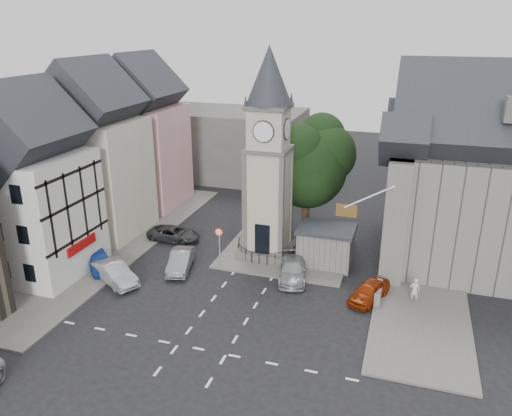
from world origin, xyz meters
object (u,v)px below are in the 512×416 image
(clock_tower, at_px, (268,157))
(stone_shelter, at_px, (326,246))
(car_west_blue, at_px, (99,260))
(car_east_red, at_px, (369,291))
(pedestrian, at_px, (414,291))

(clock_tower, xyz_separation_m, stone_shelter, (4.80, -0.49, -6.57))
(clock_tower, relative_size, car_west_blue, 3.77)
(clock_tower, xyz_separation_m, car_east_red, (8.60, -4.99, -7.46))
(car_east_red, distance_m, pedestrian, 2.96)
(clock_tower, height_order, pedestrian, clock_tower)
(pedestrian, bearing_deg, car_east_red, 4.53)
(pedestrian, bearing_deg, clock_tower, -27.37)
(stone_shelter, relative_size, car_east_red, 1.11)
(car_west_blue, bearing_deg, car_east_red, -43.70)
(car_west_blue, height_order, pedestrian, pedestrian)
(clock_tower, bearing_deg, pedestrian, -21.11)
(stone_shelter, height_order, pedestrian, stone_shelter)
(car_east_red, bearing_deg, clock_tower, 171.88)
(clock_tower, distance_m, car_west_blue, 15.15)
(stone_shelter, xyz_separation_m, car_west_blue, (-16.30, -6.04, -0.81))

